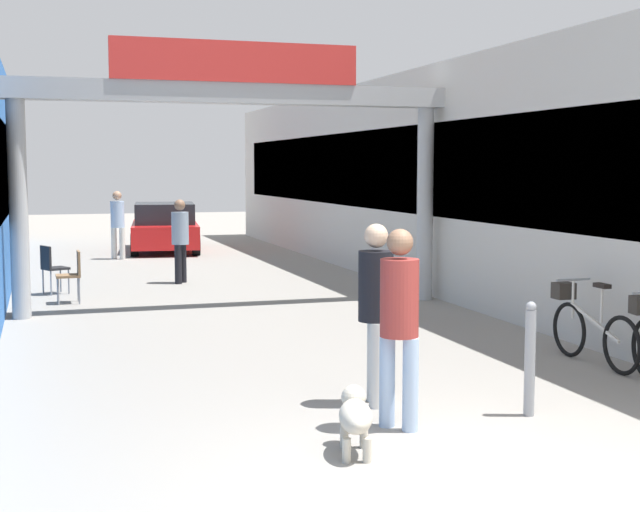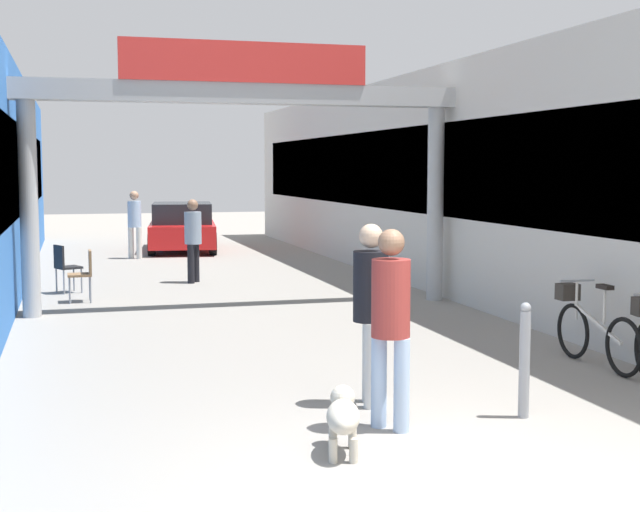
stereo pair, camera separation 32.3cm
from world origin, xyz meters
name	(u,v)px [view 2 (the right image)]	position (x,y,z in m)	size (l,w,h in m)	color
ground_plane	(468,488)	(0.00, 0.00, 0.00)	(80.00, 80.00, 0.00)	gray
storefront_right	(469,179)	(5.09, 11.00, 2.06)	(3.00, 26.00, 4.12)	beige
arcade_sign_gateway	(244,122)	(0.00, 8.57, 3.03)	(7.40, 0.47, 4.29)	#B2B2B2
pedestrian_with_dog	(391,315)	(-0.05, 1.52, 1.02)	(0.48, 0.48, 1.78)	#A5BFE0
pedestrian_companion	(371,301)	(0.04, 2.34, 1.02)	(0.41, 0.41, 1.77)	silver
pedestrian_carrying_crate	(193,235)	(-0.40, 12.07, 0.96)	(0.47, 0.47, 1.67)	black
pedestrian_elderly_walking	(135,220)	(-1.20, 17.22, 0.98)	(0.48, 0.48, 1.72)	silver
dog_on_leash	(343,415)	(-0.64, 1.00, 0.32)	(0.43, 0.72, 0.51)	beige
bicycle_silver_second	(592,328)	(3.10, 3.30, 0.44)	(0.46, 1.69, 0.98)	black
bollard_post_metal	(524,359)	(1.27, 1.54, 0.55)	(0.10, 0.10, 1.08)	gray
cafe_chair_wood_nearer	(84,271)	(-2.54, 9.99, 0.54)	(0.41, 0.41, 0.89)	gray
cafe_chair_black_farther	(64,264)	(-2.88, 11.19, 0.54)	(0.53, 0.53, 0.89)	gray
parked_car_red	(182,227)	(0.22, 19.11, 0.64)	(2.22, 4.18, 1.33)	red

